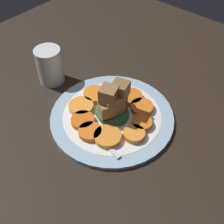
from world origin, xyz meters
TOP-DOWN VIEW (x-y plane):
  - table_slab at (0.00, 0.00)cm, footprint 120.00×120.00cm
  - plate at (0.00, 0.00)cm, footprint 29.91×29.91cm
  - carrot_slice_0 at (-4.54, 6.69)cm, footprint 5.38×5.38cm
  - carrot_slice_1 at (-7.54, 2.17)cm, footprint 6.09×6.09cm
  - carrot_slice_2 at (-7.20, -3.27)cm, footprint 6.17×6.17cm
  - carrot_slice_3 at (-3.67, -6.29)cm, footprint 5.55×5.55cm
  - carrot_slice_4 at (-0.28, -7.63)cm, footprint 5.33×5.33cm
  - carrot_slice_5 at (3.93, -6.08)cm, footprint 6.21×6.21cm
  - carrot_slice_6 at (7.96, -1.65)cm, footprint 4.94×4.94cm
  - carrot_slice_7 at (7.28, 2.14)cm, footprint 4.88×4.88cm
  - carrot_slice_8 at (4.24, 6.27)cm, footprint 5.64×5.64cm
  - carrot_slice_9 at (-0.44, 7.42)cm, footprint 5.84×5.84cm
  - center_pile at (0.03, 0.19)cm, footprint 8.56×8.84cm
  - fork at (-0.09, -6.75)cm, footprint 18.21×5.05cm
  - water_glass at (-21.96, -0.04)cm, footprint 6.90×6.90cm

SIDE VIEW (x-z plane):
  - table_slab at x=0.00cm, z-range 0.00..2.00cm
  - plate at x=0.00cm, z-range 1.99..3.04cm
  - fork at x=-0.09cm, z-range 3.10..3.50cm
  - carrot_slice_0 at x=-4.54cm, z-range 3.10..4.36cm
  - carrot_slice_1 at x=-7.54cm, z-range 3.10..4.36cm
  - carrot_slice_2 at x=-7.20cm, z-range 3.10..4.36cm
  - carrot_slice_3 at x=-3.67cm, z-range 3.10..4.36cm
  - carrot_slice_4 at x=-0.28cm, z-range 3.10..4.36cm
  - carrot_slice_5 at x=3.93cm, z-range 3.10..4.36cm
  - carrot_slice_6 at x=7.96cm, z-range 3.10..4.36cm
  - carrot_slice_7 at x=7.28cm, z-range 3.10..4.36cm
  - carrot_slice_8 at x=4.24cm, z-range 3.10..4.36cm
  - carrot_slice_9 at x=-0.44cm, z-range 3.10..4.36cm
  - water_glass at x=-21.96cm, z-range 2.00..11.91cm
  - center_pile at x=0.03cm, z-range 2.31..11.61cm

